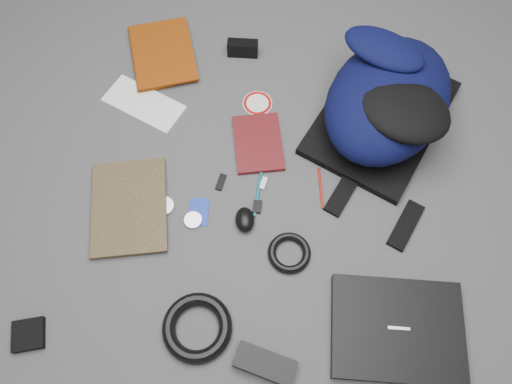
# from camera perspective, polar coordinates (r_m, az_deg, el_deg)

# --- Properties ---
(ground) EXTENTS (4.00, 4.00, 0.00)m
(ground) POSITION_cam_1_polar(r_m,az_deg,el_deg) (1.42, 0.00, -0.34)
(ground) COLOR #4F4F51
(ground) RESTS_ON ground
(backpack) EXTENTS (0.52, 0.61, 0.22)m
(backpack) POSITION_cam_1_polar(r_m,az_deg,el_deg) (1.50, 14.85, 10.21)
(backpack) COLOR black
(backpack) RESTS_ON ground
(laptop) EXTENTS (0.35, 0.28, 0.03)m
(laptop) POSITION_cam_1_polar(r_m,az_deg,el_deg) (1.34, 15.83, -14.87)
(laptop) COLOR black
(laptop) RESTS_ON ground
(textbook_red) EXTENTS (0.28, 0.32, 0.03)m
(textbook_red) POSITION_cam_1_polar(r_m,az_deg,el_deg) (1.71, -13.94, 14.49)
(textbook_red) COLOR #762C06
(textbook_red) RESTS_ON ground
(comic_book) EXTENTS (0.28, 0.33, 0.02)m
(comic_book) POSITION_cam_1_polar(r_m,az_deg,el_deg) (1.46, -18.26, -2.03)
(comic_book) COLOR #987A0A
(comic_book) RESTS_ON ground
(envelope) EXTENTS (0.27, 0.19, 0.00)m
(envelope) POSITION_cam_1_polar(r_m,az_deg,el_deg) (1.61, -12.71, 9.85)
(envelope) COLOR white
(envelope) RESTS_ON ground
(dvd_case) EXTENTS (0.19, 0.22, 0.02)m
(dvd_case) POSITION_cam_1_polar(r_m,az_deg,el_deg) (1.49, 0.24, 5.61)
(dvd_case) COLOR #480D10
(dvd_case) RESTS_ON ground
(compact_camera) EXTENTS (0.10, 0.04, 0.06)m
(compact_camera) POSITION_cam_1_polar(r_m,az_deg,el_deg) (1.68, -1.53, 16.10)
(compact_camera) COLOR black
(compact_camera) RESTS_ON ground
(sticker_disc) EXTENTS (0.10, 0.10, 0.00)m
(sticker_disc) POSITION_cam_1_polar(r_m,az_deg,el_deg) (1.58, 0.17, 10.09)
(sticker_disc) COLOR white
(sticker_disc) RESTS_ON ground
(pen_teal) EXTENTS (0.01, 0.16, 0.01)m
(pen_teal) POSITION_cam_1_polar(r_m,az_deg,el_deg) (1.42, 0.25, 0.05)
(pen_teal) COLOR #0E6783
(pen_teal) RESTS_ON ground
(pen_red) EXTENTS (0.03, 0.13, 0.01)m
(pen_red) POSITION_cam_1_polar(r_m,az_deg,el_deg) (1.44, 7.40, 0.47)
(pen_red) COLOR #B8170E
(pen_red) RESTS_ON ground
(id_badge) EXTENTS (0.06, 0.09, 0.00)m
(id_badge) POSITION_cam_1_polar(r_m,az_deg,el_deg) (1.41, -6.57, -2.29)
(id_badge) COLOR #1836B6
(id_badge) RESTS_ON ground
(usb_black) EXTENTS (0.02, 0.05, 0.01)m
(usb_black) POSITION_cam_1_polar(r_m,az_deg,el_deg) (1.44, -4.04, 1.13)
(usb_black) COLOR black
(usb_black) RESTS_ON ground
(usb_silver) EXTENTS (0.02, 0.04, 0.01)m
(usb_silver) POSITION_cam_1_polar(r_m,az_deg,el_deg) (1.43, 0.86, 1.01)
(usb_silver) COLOR #B3B3B5
(usb_silver) RESTS_ON ground
(key_fob) EXTENTS (0.03, 0.04, 0.01)m
(key_fob) POSITION_cam_1_polar(r_m,az_deg,el_deg) (1.40, 0.15, -1.70)
(key_fob) COLOR black
(key_fob) RESTS_ON ground
(mouse) EXTENTS (0.07, 0.08, 0.04)m
(mouse) POSITION_cam_1_polar(r_m,az_deg,el_deg) (1.37, -1.29, -3.18)
(mouse) COLOR black
(mouse) RESTS_ON ground
(headphone_left) EXTENTS (0.06, 0.06, 0.01)m
(headphone_left) POSITION_cam_1_polar(r_m,az_deg,el_deg) (1.42, -10.44, -1.62)
(headphone_left) COLOR silver
(headphone_left) RESTS_ON ground
(headphone_right) EXTENTS (0.06, 0.06, 0.01)m
(headphone_right) POSITION_cam_1_polar(r_m,az_deg,el_deg) (1.40, -7.20, -3.23)
(headphone_right) COLOR #BBBCBE
(headphone_right) RESTS_ON ground
(cable_coil) EXTENTS (0.15, 0.15, 0.02)m
(cable_coil) POSITION_cam_1_polar(r_m,az_deg,el_deg) (1.35, 3.83, -6.95)
(cable_coil) COLOR black
(cable_coil) RESTS_ON ground
(power_brick) EXTENTS (0.16, 0.09, 0.04)m
(power_brick) POSITION_cam_1_polar(r_m,az_deg,el_deg) (1.28, 1.02, -19.05)
(power_brick) COLOR black
(power_brick) RESTS_ON ground
(power_cord_coil) EXTENTS (0.20, 0.20, 0.03)m
(power_cord_coil) POSITION_cam_1_polar(r_m,az_deg,el_deg) (1.30, -6.74, -15.13)
(power_cord_coil) COLOR black
(power_cord_coil) RESTS_ON ground
(pouch) EXTENTS (0.10, 0.10, 0.02)m
(pouch) POSITION_cam_1_polar(r_m,az_deg,el_deg) (1.42, -24.57, -14.61)
(pouch) COLOR black
(pouch) RESTS_ON ground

